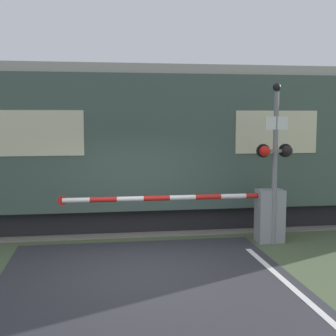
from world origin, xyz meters
name	(u,v)px	position (x,y,z in m)	size (l,w,h in m)	color
ground_plane	(144,270)	(0.00, 0.00, 0.00)	(80.00, 80.00, 0.00)	#475638
track_bed	(130,222)	(0.00, 3.99, 0.02)	(36.00, 3.20, 0.13)	slate
train	(45,146)	(-2.19, 3.99, 2.11)	(20.93, 2.79, 4.14)	black
crossing_barrier	(255,213)	(2.70, 1.59, 0.68)	(5.06, 0.44, 1.21)	gray
signal_post	(275,154)	(3.07, 1.38, 2.05)	(0.82, 0.26, 3.60)	gray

